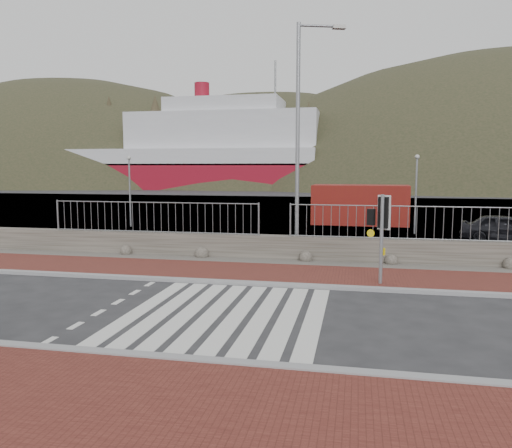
% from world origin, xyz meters
% --- Properties ---
extents(ground, '(220.00, 220.00, 0.00)m').
position_xyz_m(ground, '(0.00, 0.00, 0.00)').
color(ground, '#28282B').
rests_on(ground, ground).
extents(sidewalk_near, '(40.00, 4.00, 0.08)m').
position_xyz_m(sidewalk_near, '(0.00, -5.00, 0.04)').
color(sidewalk_near, brown).
rests_on(sidewalk_near, ground).
extents(sidewalk_far, '(40.00, 3.00, 0.08)m').
position_xyz_m(sidewalk_far, '(0.00, 4.50, 0.04)').
color(sidewalk_far, brown).
rests_on(sidewalk_far, ground).
extents(kerb_near, '(40.00, 0.25, 0.12)m').
position_xyz_m(kerb_near, '(0.00, -3.00, 0.05)').
color(kerb_near, gray).
rests_on(kerb_near, ground).
extents(kerb_far, '(40.00, 0.25, 0.12)m').
position_xyz_m(kerb_far, '(0.00, 3.00, 0.05)').
color(kerb_far, gray).
rests_on(kerb_far, ground).
extents(zebra_crossing, '(4.62, 5.60, 0.01)m').
position_xyz_m(zebra_crossing, '(-0.00, 0.00, 0.01)').
color(zebra_crossing, silver).
rests_on(zebra_crossing, ground).
extents(gravel_strip, '(40.00, 1.50, 0.06)m').
position_xyz_m(gravel_strip, '(0.00, 6.50, 0.03)').
color(gravel_strip, '#59544C').
rests_on(gravel_strip, ground).
extents(stone_wall, '(40.00, 0.60, 0.90)m').
position_xyz_m(stone_wall, '(0.00, 7.30, 0.45)').
color(stone_wall, '#4E4940').
rests_on(stone_wall, ground).
extents(railing, '(18.07, 0.07, 1.22)m').
position_xyz_m(railing, '(0.00, 7.15, 1.82)').
color(railing, gray).
rests_on(railing, stone_wall).
extents(quay, '(120.00, 40.00, 0.50)m').
position_xyz_m(quay, '(0.00, 27.90, 0.00)').
color(quay, '#4C4C4F').
rests_on(quay, ground).
extents(water, '(220.00, 50.00, 0.05)m').
position_xyz_m(water, '(0.00, 62.90, 0.00)').
color(water, '#3F4C54').
rests_on(water, ground).
extents(ferry, '(50.00, 16.00, 20.00)m').
position_xyz_m(ferry, '(-24.65, 67.90, 5.36)').
color(ferry, maroon).
rests_on(ferry, ground).
extents(hills_backdrop, '(254.00, 90.00, 100.00)m').
position_xyz_m(hills_backdrop, '(6.74, 87.90, -23.05)').
color(hills_backdrop, '#292F1C').
rests_on(hills_backdrop, ground).
extents(traffic_signal_far, '(0.66, 0.44, 2.69)m').
position_xyz_m(traffic_signal_far, '(3.70, 3.69, 1.95)').
color(traffic_signal_far, gray).
rests_on(traffic_signal_far, ground).
extents(streetlight, '(1.82, 0.75, 8.85)m').
position_xyz_m(streetlight, '(0.87, 8.15, 4.98)').
color(streetlight, gray).
rests_on(streetlight, ground).
extents(shipping_container, '(5.83, 2.61, 2.39)m').
position_xyz_m(shipping_container, '(3.20, 19.90, 1.20)').
color(shipping_container, maroon).
rests_on(shipping_container, ground).
extents(car_a, '(4.13, 2.47, 1.32)m').
position_xyz_m(car_a, '(9.77, 13.60, 0.66)').
color(car_a, black).
rests_on(car_a, ground).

